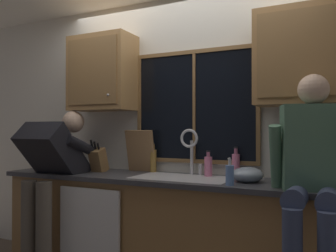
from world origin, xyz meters
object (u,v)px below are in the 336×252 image
at_px(person_standing, 52,172).
at_px(bottle_tall_clear, 153,160).
at_px(person_sitting_on_counter, 313,163).
at_px(soap_dispenser, 230,175).
at_px(cutting_board, 140,151).
at_px(bottle_green_glass, 236,164).
at_px(mixing_bowl, 247,175).
at_px(bottle_amber_small, 208,166).
at_px(knife_block, 98,160).

height_order(person_standing, bottle_tall_clear, person_standing).
xyz_separation_m(person_sitting_on_counter, soap_dispenser, (-0.55, 0.05, -0.11)).
bearing_deg(cutting_board, bottle_green_glass, 1.93).
bearing_deg(person_sitting_on_counter, mixing_bowl, 150.45).
bearing_deg(person_standing, bottle_tall_clear, 34.24).
distance_m(person_standing, bottle_green_glass, 1.62).
relative_size(person_standing, person_sitting_on_counter, 1.19).
bearing_deg(bottle_amber_small, bottle_tall_clear, 173.73).
bearing_deg(cutting_board, person_standing, -141.81).
height_order(person_standing, mixing_bowl, person_standing).
bearing_deg(bottle_green_glass, mixing_bowl, -58.11).
bearing_deg(bottle_amber_small, person_standing, -161.04).
height_order(knife_block, cutting_board, cutting_board).
relative_size(cutting_board, mixing_bowl, 1.67).
distance_m(soap_dispenser, bottle_green_glass, 0.46).
distance_m(mixing_bowl, bottle_green_glass, 0.29).
bearing_deg(person_sitting_on_counter, knife_block, 171.04).
bearing_deg(person_standing, bottle_amber_small, 18.96).
height_order(person_sitting_on_counter, bottle_tall_clear, person_sitting_on_counter).
distance_m(bottle_green_glass, bottle_tall_clear, 0.78).
relative_size(person_standing, cutting_board, 3.77).
distance_m(knife_block, mixing_bowl, 1.40).
relative_size(person_standing, bottle_tall_clear, 5.52).
relative_size(knife_block, bottle_green_glass, 1.29).
bearing_deg(person_standing, person_sitting_on_counter, 0.35).
xyz_separation_m(mixing_bowl, bottle_tall_clear, (-0.93, 0.23, 0.06)).
distance_m(bottle_tall_clear, bottle_amber_small, 0.56).
distance_m(cutting_board, bottle_tall_clear, 0.15).
xyz_separation_m(bottle_tall_clear, bottle_amber_small, (0.56, -0.06, -0.02)).
xyz_separation_m(knife_block, mixing_bowl, (1.40, -0.03, -0.06)).
xyz_separation_m(person_sitting_on_counter, bottle_amber_small, (-0.84, 0.44, -0.09)).
height_order(person_sitting_on_counter, soap_dispenser, person_sitting_on_counter).
bearing_deg(mixing_bowl, soap_dispenser, -109.89).
distance_m(cutting_board, bottle_green_glass, 0.91).
height_order(person_sitting_on_counter, knife_block, person_sitting_on_counter).
bearing_deg(knife_block, bottle_tall_clear, 23.27).
bearing_deg(soap_dispenser, bottle_green_glass, 99.10).
bearing_deg(bottle_amber_small, knife_block, -172.17).
bearing_deg(bottle_tall_clear, person_sitting_on_counter, -19.62).
xyz_separation_m(cutting_board, bottle_green_glass, (0.90, 0.03, -0.09)).
relative_size(bottle_tall_clear, bottle_amber_small, 1.24).
bearing_deg(bottle_tall_clear, soap_dispenser, -27.71).
bearing_deg(person_sitting_on_counter, cutting_board, 162.57).
distance_m(mixing_bowl, bottle_tall_clear, 0.96).
xyz_separation_m(mixing_bowl, soap_dispenser, (-0.08, -0.21, 0.02)).
height_order(person_standing, cutting_board, person_standing).
relative_size(person_standing, soap_dispenser, 7.52).
distance_m(person_sitting_on_counter, knife_block, 1.90).
distance_m(person_sitting_on_counter, bottle_amber_small, 0.95).
height_order(knife_block, bottle_amber_small, knife_block).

